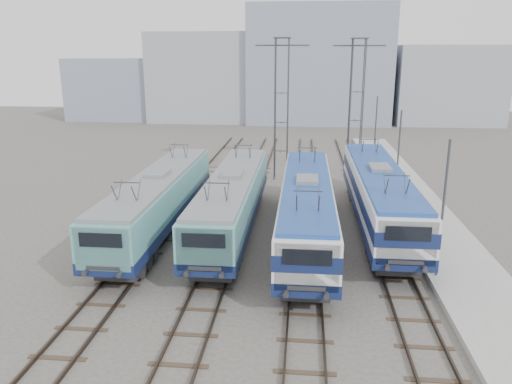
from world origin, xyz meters
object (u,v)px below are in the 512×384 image
(catenary_tower_west, at_px, (282,103))
(mast_mid, at_px, (398,160))
(mast_front, at_px, (443,213))
(locomotive_far_left, at_px, (158,198))
(locomotive_center_right, at_px, (307,206))
(locomotive_far_right, at_px, (379,192))
(locomotive_center_left, at_px, (232,199))
(catenary_tower_east, at_px, (356,102))
(mast_rear, at_px, (375,134))

(catenary_tower_west, height_order, mast_mid, catenary_tower_west)
(catenary_tower_west, xyz_separation_m, mast_front, (8.60, -20.00, -3.14))
(locomotive_far_left, xyz_separation_m, catenary_tower_west, (6.75, 14.71, 4.41))
(locomotive_center_right, bearing_deg, locomotive_far_right, 35.40)
(locomotive_center_right, height_order, catenary_tower_west, catenary_tower_west)
(catenary_tower_west, relative_size, mast_mid, 1.71)
(locomotive_center_left, relative_size, catenary_tower_west, 1.48)
(locomotive_far_left, distance_m, catenary_tower_east, 21.78)
(mast_front, height_order, mast_rear, same)
(mast_mid, height_order, mast_rear, same)
(catenary_tower_west, distance_m, mast_mid, 12.16)
(catenary_tower_east, xyz_separation_m, mast_rear, (2.10, 2.00, -3.14))
(locomotive_far_left, height_order, locomotive_center_left, locomotive_far_left)
(locomotive_far_right, xyz_separation_m, mast_front, (1.85, -7.55, 1.12))
(locomotive_far_right, bearing_deg, mast_rear, 83.58)
(locomotive_center_left, height_order, locomotive_far_right, locomotive_far_right)
(locomotive_center_left, height_order, mast_rear, mast_rear)
(locomotive_far_left, bearing_deg, catenary_tower_east, 51.59)
(catenary_tower_west, bearing_deg, mast_mid, -42.93)
(mast_mid, bearing_deg, locomotive_far_left, -156.39)
(locomotive_center_left, relative_size, mast_rear, 2.54)
(catenary_tower_east, distance_m, mast_mid, 10.69)
(catenary_tower_west, bearing_deg, catenary_tower_east, 17.10)
(mast_rear, bearing_deg, locomotive_far_right, -96.42)
(catenary_tower_west, bearing_deg, mast_rear, 24.94)
(locomotive_center_right, height_order, mast_mid, mast_mid)
(mast_front, relative_size, mast_rear, 1.00)
(locomotive_far_left, height_order, locomotive_far_right, locomotive_far_right)
(mast_front, distance_m, mast_rear, 24.00)
(locomotive_far_left, distance_m, catenary_tower_west, 16.78)
(locomotive_far_left, bearing_deg, locomotive_far_right, 9.50)
(locomotive_center_left, height_order, catenary_tower_east, catenary_tower_east)
(mast_mid, bearing_deg, catenary_tower_east, 101.86)
(mast_front, xyz_separation_m, mast_mid, (0.00, 12.00, 0.00))
(catenary_tower_east, bearing_deg, locomotive_far_right, -89.01)
(locomotive_center_right, xyz_separation_m, mast_rear, (6.35, 19.65, 1.17))
(catenary_tower_east, bearing_deg, locomotive_center_right, -103.54)
(mast_mid, bearing_deg, locomotive_center_right, -129.70)
(locomotive_far_right, bearing_deg, catenary_tower_west, 118.46)
(mast_front, bearing_deg, mast_rear, 90.00)
(locomotive_center_right, bearing_deg, locomotive_far_left, 174.04)
(locomotive_center_right, relative_size, mast_front, 2.61)
(catenary_tower_east, relative_size, mast_rear, 1.71)
(locomotive_far_left, bearing_deg, mast_mid, 23.61)
(mast_front, height_order, mast_mid, same)
(catenary_tower_west, height_order, mast_front, catenary_tower_west)
(locomotive_center_right, bearing_deg, mast_front, -34.42)
(catenary_tower_west, relative_size, mast_rear, 1.71)
(locomotive_far_right, relative_size, mast_mid, 2.67)
(locomotive_far_left, xyz_separation_m, locomotive_center_right, (9.00, -0.94, 0.10))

